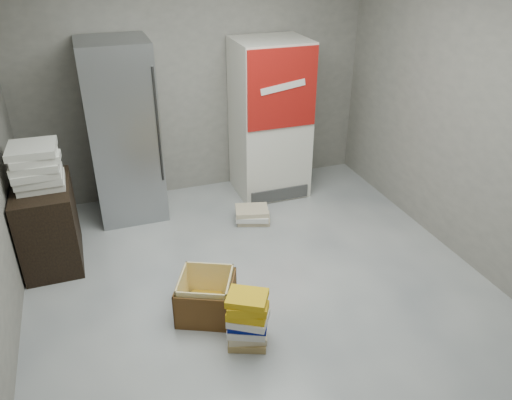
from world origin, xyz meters
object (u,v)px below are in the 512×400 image
at_px(wood_shelf, 48,224).
at_px(cardboard_box, 206,298).
at_px(coke_cooler, 270,119).
at_px(phonebook_stack_main, 248,319).
at_px(steel_fridge, 123,132).

xyz_separation_m(wood_shelf, cardboard_box, (1.19, -1.22, -0.25)).
distance_m(coke_cooler, phonebook_stack_main, 2.71).
distance_m(steel_fridge, coke_cooler, 1.65).
distance_m(coke_cooler, wood_shelf, 2.63).
height_order(coke_cooler, phonebook_stack_main, coke_cooler).
bearing_deg(phonebook_stack_main, cardboard_box, 139.37).
relative_size(coke_cooler, cardboard_box, 3.04).
height_order(coke_cooler, wood_shelf, coke_cooler).
height_order(wood_shelf, cardboard_box, wood_shelf).
bearing_deg(wood_shelf, phonebook_stack_main, -50.07).
distance_m(steel_fridge, wood_shelf, 1.23).
bearing_deg(coke_cooler, phonebook_stack_main, -114.19).
relative_size(coke_cooler, wood_shelf, 2.25).
xyz_separation_m(phonebook_stack_main, cardboard_box, (-0.21, 0.45, -0.09)).
bearing_deg(wood_shelf, steel_fridge, 41.31).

